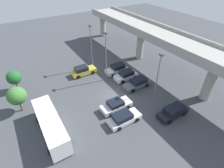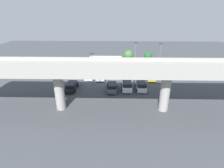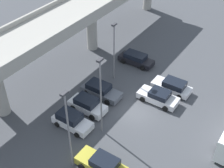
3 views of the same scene
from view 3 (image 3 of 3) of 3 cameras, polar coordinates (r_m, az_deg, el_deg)
name	(u,v)px [view 3 (image 3 of 3)]	position (r m, az deg, el deg)	size (l,w,h in m)	color
ground_plane	(137,112)	(35.07, 4.51, -5.07)	(106.33, 106.33, 0.00)	#424449
highway_overpass	(48,32)	(37.61, -11.58, 9.23)	(51.12, 6.16, 7.83)	#9E9B93
parked_car_0	(102,165)	(29.07, -1.82, -14.51)	(2.14, 4.80, 1.69)	gold
parked_car_1	(72,120)	(33.10, -7.39, -6.61)	(2.13, 4.33, 1.69)	silver
parked_car_2	(87,105)	(34.73, -4.56, -3.80)	(2.14, 4.32, 1.68)	silver
parked_car_3	(101,90)	(36.71, -2.11, -1.12)	(2.19, 4.89, 1.56)	#515660
parked_car_4	(158,97)	(36.21, 8.47, -2.32)	(2.22, 4.70, 1.51)	silver
parked_car_5	(172,86)	(38.02, 10.98, -0.38)	(2.17, 4.70, 1.52)	silver
parked_car_6	(136,59)	(42.27, 4.39, 4.62)	(2.06, 4.80, 1.52)	black
lamp_post_near_aisle	(101,92)	(29.38, -2.06, -1.55)	(0.70, 0.35, 8.93)	slate
lamp_post_mid_lot	(114,48)	(37.28, 0.38, 6.65)	(0.70, 0.35, 7.65)	slate
lamp_post_by_overpass	(68,127)	(26.42, -8.00, -7.73)	(0.70, 0.35, 8.77)	slate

